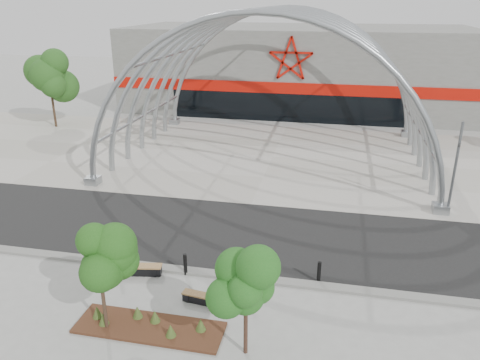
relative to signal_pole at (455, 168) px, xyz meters
The scene contains 18 objects.
ground 13.26m from the signal_pole, 142.70° to the right, with size 140.00×140.00×0.00m, color gray.
road 11.52m from the signal_pole, 157.06° to the right, with size 140.00×7.00×0.02m, color black.
forecourt 13.11m from the signal_pole, 143.59° to the left, with size 60.00×17.00×0.04m, color #A8A397.
kerb 13.39m from the signal_pole, 141.84° to the right, with size 60.00×0.50×0.12m, color slate.
arena_building 27.62m from the signal_pole, 112.01° to the left, with size 34.00×15.24×8.00m.
vault_canopy 13.11m from the signal_pole, 143.59° to the left, with size 20.80×15.80×20.36m.
planting_bed 16.96m from the signal_pole, 135.34° to the right, with size 5.15×1.60×0.54m.
signal_pole is the anchor object (origin of this frame).
street_tree_0 17.99m from the signal_pole, 137.67° to the right, with size 1.71×1.71×3.90m.
street_tree_1 14.87m from the signal_pole, 124.41° to the right, with size 1.65×1.65×3.91m.
bench_0 16.36m from the signal_pole, 147.48° to the right, with size 2.06×0.78×0.42m.
bench_1 14.65m from the signal_pole, 135.96° to the right, with size 1.78×0.62×0.37m.
bollard_0 17.00m from the signal_pole, 147.91° to the right, with size 0.17×0.17×1.09m, color black.
bollard_1 14.51m from the signal_pole, 144.61° to the right, with size 0.15×0.15×0.95m, color black.
bollard_2 13.24m from the signal_pole, 133.28° to the right, with size 0.15×0.15×0.96m, color black.
bollard_3 13.12m from the signal_pole, 135.92° to the right, with size 0.15×0.15×0.92m, color black.
bollard_4 10.26m from the signal_pole, 129.02° to the right, with size 0.15×0.15×0.94m, color black.
bg_tree_0 32.73m from the signal_pole, 158.21° to the left, with size 3.00×3.00×6.45m.
Camera 1 is at (4.21, -16.17, 10.60)m, focal length 35.00 mm.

